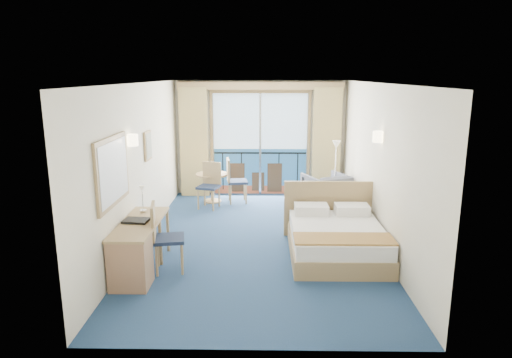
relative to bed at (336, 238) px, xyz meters
The scene contains 22 objects.
floor 1.42m from the bed, 154.02° to the left, with size 6.50×6.50×0.00m, color navy.
room_walls 2.04m from the bed, 154.02° to the left, with size 4.04×6.54×2.72m.
balcony_door 4.12m from the bed, 108.18° to the left, with size 2.36×0.03×2.52m.
curtain_left 4.73m from the bed, 127.27° to the left, with size 0.65×0.22×2.55m, color tan.
curtain_right 3.82m from the bed, 85.33° to the left, with size 0.65×0.22×2.55m, color tan.
pelmet 4.54m from the bed, 108.62° to the left, with size 3.80×0.25×0.18m, color #9D8255.
mirror 3.57m from the bed, 164.53° to the right, with size 0.05×1.25×0.95m.
wall_print 3.64m from the bed, 161.80° to the left, with size 0.04×0.42×0.52m.
sconce_left 3.55m from the bed, behind, with size 0.18×0.18×0.18m, color #FFE9B2.
sconce_right 1.77m from the bed, 33.60° to the left, with size 0.18×0.18×0.18m, color #FFE9B2.
bed is the anchor object (origin of this frame).
nightstand 1.42m from the bed, 68.70° to the left, with size 0.43×0.41×0.56m, color #9D7353.
phone 1.48m from the bed, 69.73° to the left, with size 0.19×0.14×0.08m, color white.
armchair 2.58m from the bed, 86.17° to the left, with size 0.83×0.85×0.78m, color #484C57.
floor_lamp 3.04m from the bed, 81.93° to the left, with size 0.20×0.20×1.43m.
desk 3.16m from the bed, 160.22° to the right, with size 0.54×1.58×0.74m.
desk_chair 2.73m from the bed, 165.67° to the right, with size 0.52×0.51×1.03m.
folder 3.12m from the bed, 168.38° to the right, with size 0.36×0.27×0.03m, color black.
desk_lamp 3.14m from the bed, behind, with size 0.11×0.11×0.41m.
round_table 3.88m from the bed, 127.01° to the left, with size 0.73×0.73×0.65m.
table_chair_a 3.55m from the bed, 121.31° to the left, with size 0.50×0.49×1.01m.
table_chair_b 3.53m from the bed, 131.30° to the left, with size 0.53×0.54×0.99m.
Camera 1 is at (0.09, -7.53, 2.84)m, focal length 32.00 mm.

